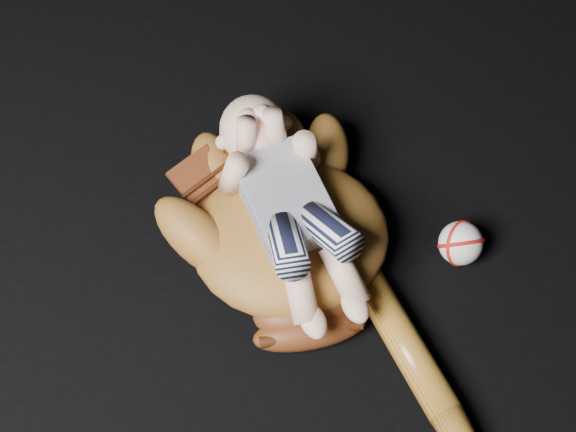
{
  "coord_description": "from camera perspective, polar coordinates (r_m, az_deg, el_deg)",
  "views": [
    {
      "loc": [
        -0.14,
        -0.48,
        1.15
      ],
      "look_at": [
        -0.05,
        0.19,
        0.07
      ],
      "focal_mm": 55.0,
      "sensor_mm": 36.0,
      "label": 1
    }
  ],
  "objects": [
    {
      "name": "baseball_glove",
      "position": [
        1.27,
        0.11,
        -0.98
      ],
      "size": [
        0.38,
        0.43,
        0.13
      ],
      "primitive_type": null,
      "rotation": [
        0.0,
        0.0,
        0.07
      ],
      "color": "brown",
      "rests_on": "ground"
    },
    {
      "name": "newborn_baby",
      "position": [
        1.21,
        0.33,
        0.4
      ],
      "size": [
        0.26,
        0.41,
        0.15
      ],
      "primitive_type": null,
      "rotation": [
        0.0,
        0.0,
        0.25
      ],
      "color": "#E9B396",
      "rests_on": "baseball_glove"
    },
    {
      "name": "baseball",
      "position": [
        1.32,
        11.11,
        -1.74
      ],
      "size": [
        0.09,
        0.09,
        0.07
      ],
      "primitive_type": "sphere",
      "rotation": [
        0.0,
        0.0,
        0.38
      ],
      "color": "silver",
      "rests_on": "ground"
    }
  ]
}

